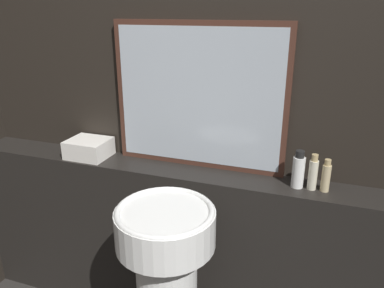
# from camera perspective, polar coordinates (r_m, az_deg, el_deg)

# --- Properties ---
(wall_back) EXTENTS (8.00, 0.06, 2.50)m
(wall_back) POSITION_cam_1_polar(r_m,az_deg,el_deg) (1.79, 3.17, 7.60)
(wall_back) COLOR black
(wall_back) RESTS_ON ground_plane
(vanity_counter) EXTENTS (2.59, 0.21, 0.90)m
(vanity_counter) POSITION_cam_1_polar(r_m,az_deg,el_deg) (2.01, 1.59, -16.14)
(vanity_counter) COLOR black
(vanity_counter) RESTS_ON ground_plane
(mirror) EXTENTS (0.84, 0.03, 0.69)m
(mirror) POSITION_cam_1_polar(r_m,az_deg,el_deg) (1.76, 0.99, 7.13)
(mirror) COLOR #47281E
(mirror) RESTS_ON vanity_counter
(towel_stack) EXTENTS (0.21, 0.18, 0.09)m
(towel_stack) POSITION_cam_1_polar(r_m,az_deg,el_deg) (2.03, -15.43, -0.61)
(towel_stack) COLOR silver
(towel_stack) RESTS_ON vanity_counter
(shampoo_bottle) EXTENTS (0.05, 0.05, 0.17)m
(shampoo_bottle) POSITION_cam_1_polar(r_m,az_deg,el_deg) (1.68, 15.89, -3.90)
(shampoo_bottle) COLOR white
(shampoo_bottle) RESTS_ON vanity_counter
(conditioner_bottle) EXTENTS (0.04, 0.04, 0.16)m
(conditioner_bottle) POSITION_cam_1_polar(r_m,az_deg,el_deg) (1.68, 17.96, -4.27)
(conditioner_bottle) COLOR beige
(conditioner_bottle) RESTS_ON vanity_counter
(lotion_bottle) EXTENTS (0.04, 0.04, 0.15)m
(lotion_bottle) POSITION_cam_1_polar(r_m,az_deg,el_deg) (1.69, 19.74, -4.70)
(lotion_bottle) COLOR #C6B284
(lotion_bottle) RESTS_ON vanity_counter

